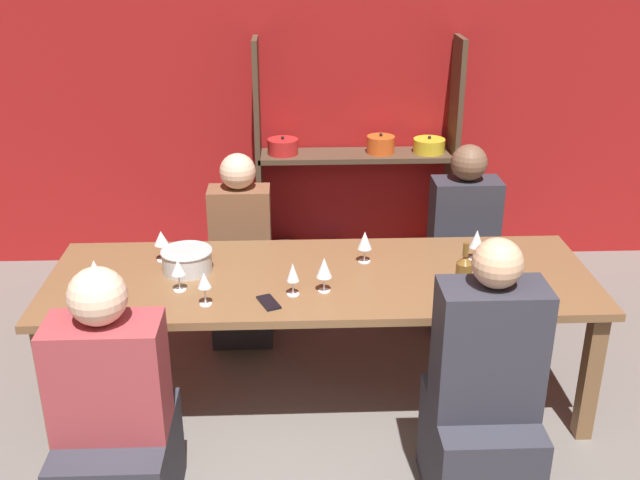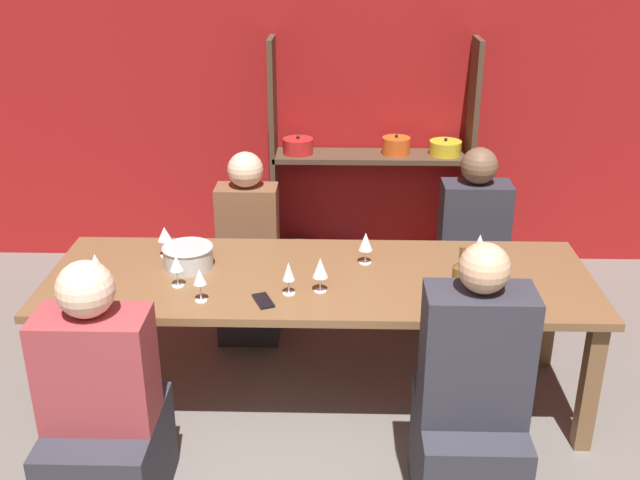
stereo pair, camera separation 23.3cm
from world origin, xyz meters
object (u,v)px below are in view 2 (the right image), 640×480
wine_glass_white_a (366,242)px  person_far_a (249,267)px  mixing_bowl (188,256)px  person_near_b (104,424)px  wine_glass_red_e (499,272)px  wine_glass_red_d (289,273)px  cell_phone (263,301)px  wine_glass_red_f (96,263)px  person_near_a (470,420)px  wine_glass_empty_a (320,268)px  shelf_unit (367,188)px  wine_glass_red_a (176,264)px  person_far_b (471,263)px  wine_glass_empty_b (200,278)px  dining_table (319,289)px  wine_glass_red_c (480,244)px  wine_glass_red_b (165,235)px  wine_bottle_green (460,281)px

wine_glass_white_a → person_far_a: 0.97m
mixing_bowl → person_near_b: 1.00m
mixing_bowl → wine_glass_red_e: 1.54m
wine_glass_red_d → cell_phone: (-0.11, -0.08, -0.11)m
wine_glass_white_a → person_near_b: size_ratio=0.15×
wine_glass_white_a → wine_glass_red_d: (-0.37, -0.36, -0.00)m
person_far_a → wine_glass_red_d: bearing=108.3°
wine_glass_red_f → person_near_a: size_ratio=0.13×
wine_glass_red_d → wine_glass_empty_a: bearing=11.6°
shelf_unit → mixing_bowl: 1.86m
wine_glass_red_a → person_far_b: person_far_b is taller
shelf_unit → wine_glass_empty_a: (-0.28, -1.83, 0.24)m
shelf_unit → wine_glass_empty_a: size_ratio=9.47×
shelf_unit → wine_glass_empty_b: size_ratio=10.08×
dining_table → person_near_a: size_ratio=2.18×
wine_glass_red_e → person_far_b: bearing=86.4°
person_far_a → wine_glass_red_c: bearing=156.1°
dining_table → wine_glass_red_b: wine_glass_red_b is taller
wine_glass_red_c → dining_table: bearing=-169.0°
wine_glass_white_a → wine_glass_red_d: 0.52m
wine_glass_red_d → wine_glass_red_a: bearing=172.9°
wine_glass_red_a → wine_glass_red_d: bearing=-7.1°
person_far_b → person_near_b: bearing=42.5°
wine_glass_white_a → person_far_b: (0.67, 0.66, -0.42)m
wine_glass_red_f → person_far_a: (0.64, 0.83, -0.40)m
dining_table → wine_glass_red_d: 0.31m
mixing_bowl → person_far_a: bearing=70.3°
person_near_a → person_far_a: size_ratio=1.09×
shelf_unit → wine_glass_red_e: size_ratio=9.36×
wine_glass_red_e → wine_glass_red_a: bearing=177.7°
wine_glass_white_a → wine_glass_empty_a: (-0.22, -0.33, 0.01)m
wine_glass_red_f → cell_phone: size_ratio=0.95×
wine_glass_red_f → person_far_a: bearing=52.5°
dining_table → person_far_a: bearing=121.8°
wine_glass_white_a → person_far_b: 1.03m
wine_glass_empty_b → shelf_unit: bearing=66.7°
person_far_b → dining_table: bearing=41.9°
shelf_unit → wine_glass_red_f: 2.25m
wine_glass_red_c → wine_glass_red_f: bearing=-171.8°
wine_bottle_green → wine_glass_empty_a: (-0.64, 0.10, 0.01)m
shelf_unit → person_far_b: 1.06m
cell_phone → wine_bottle_green: bearing=1.0°
wine_glass_empty_a → person_near_a: (0.64, -0.62, -0.39)m
shelf_unit → wine_glass_empty_b: (-0.84, -1.95, 0.24)m
shelf_unit → dining_table: shelf_unit is taller
mixing_bowl → person_far_b: (1.58, 0.73, -0.36)m
wine_bottle_green → wine_glass_red_b: 1.55m
wine_bottle_green → wine_glass_red_d: (-0.79, 0.07, -0.00)m
wine_glass_red_f → person_near_b: bearing=-74.0°
person_far_a → person_near_b: 1.60m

